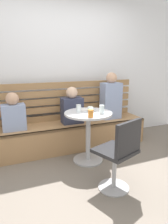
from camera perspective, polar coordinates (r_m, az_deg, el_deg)
name	(u,v)px	position (r m, az deg, el deg)	size (l,w,h in m)	color
ground	(101,186)	(2.61, 4.61, -19.68)	(8.00, 8.00, 0.00)	#70665B
back_wall	(59,61)	(3.71, -6.90, 13.90)	(5.20, 0.10, 2.90)	silver
booth_bench	(69,136)	(3.51, -4.33, -6.54)	(2.70, 0.52, 0.44)	#A87C51
booth_backrest	(64,101)	(3.58, -5.71, 3.09)	(2.65, 0.04, 0.66)	#9A7249
cafe_table	(88,127)	(2.97, 1.15, -4.28)	(0.68, 0.68, 0.74)	#ADADB2
white_chair	(120,153)	(2.33, 9.84, -11.17)	(0.51, 0.51, 0.85)	#ADADB2
person_adult	(111,98)	(3.69, 7.48, 3.89)	(0.34, 0.22, 0.82)	#8C9EC6
person_child_left	(72,107)	(3.39, -3.35, 1.29)	(0.34, 0.22, 0.61)	#333851
person_child_middle	(13,114)	(3.22, -19.00, -0.48)	(0.34, 0.22, 0.57)	#8C9EC6
cup_water_clear	(79,108)	(2.90, -1.54, 0.98)	(0.07, 0.07, 0.11)	white
cup_glass_tall	(102,109)	(2.84, 4.96, 0.73)	(0.07, 0.07, 0.12)	silver
cup_glass_short	(90,109)	(2.91, 1.79, 0.70)	(0.08, 0.08, 0.08)	silver
cup_tumbler_orange	(91,114)	(2.64, 1.88, -0.42)	(0.07, 0.07, 0.10)	orange
plate_small	(84,110)	(3.05, -0.01, 0.70)	(0.17, 0.17, 0.01)	white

